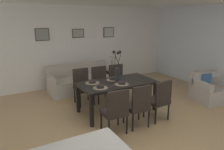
% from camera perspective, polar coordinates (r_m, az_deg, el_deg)
% --- Properties ---
extents(ground_plane, '(9.00, 9.00, 0.00)m').
position_cam_1_polar(ground_plane, '(4.52, 4.17, -13.47)').
color(ground_plane, tan).
extents(back_wall_panel, '(9.00, 0.10, 2.60)m').
position_cam_1_polar(back_wall_panel, '(6.97, -10.61, 7.78)').
color(back_wall_panel, white).
rests_on(back_wall_panel, ground).
extents(side_window_wall, '(0.10, 6.30, 2.60)m').
position_cam_1_polar(side_window_wall, '(6.99, 28.43, 6.24)').
color(side_window_wall, white).
rests_on(side_window_wall, ground).
extents(dining_table, '(1.80, 0.92, 0.74)m').
position_cam_1_polar(dining_table, '(4.87, 1.41, -2.79)').
color(dining_table, black).
rests_on(dining_table, ground).
extents(dining_chair_near_left, '(0.47, 0.47, 0.92)m').
position_cam_1_polar(dining_chair_near_left, '(3.98, 0.99, -9.43)').
color(dining_chair_near_left, black).
rests_on(dining_chair_near_left, ground).
extents(dining_chair_near_right, '(0.45, 0.45, 0.92)m').
position_cam_1_polar(dining_chair_near_right, '(5.46, -8.12, -2.62)').
color(dining_chair_near_right, black).
rests_on(dining_chair_near_right, ground).
extents(dining_chair_far_left, '(0.47, 0.47, 0.92)m').
position_cam_1_polar(dining_chair_far_left, '(4.24, 7.32, -7.93)').
color(dining_chair_far_left, black).
rests_on(dining_chair_far_left, ground).
extents(dining_chair_far_right, '(0.45, 0.45, 0.92)m').
position_cam_1_polar(dining_chair_far_right, '(5.63, -3.14, -1.94)').
color(dining_chair_far_right, black).
rests_on(dining_chair_far_right, ground).
extents(dining_chair_mid_left, '(0.46, 0.46, 0.92)m').
position_cam_1_polar(dining_chair_mid_left, '(4.60, 12.93, -6.30)').
color(dining_chair_mid_left, black).
rests_on(dining_chair_mid_left, ground).
extents(dining_chair_mid_right, '(0.46, 0.46, 0.92)m').
position_cam_1_polar(dining_chair_mid_right, '(5.86, 1.56, -1.23)').
color(dining_chair_mid_right, black).
rests_on(dining_chair_mid_right, ground).
extents(centerpiece_vase, '(0.21, 0.23, 0.73)m').
position_cam_1_polar(centerpiece_vase, '(4.78, 1.44, 1.33)').
color(centerpiece_vase, '#232326').
rests_on(centerpiece_vase, dining_table).
extents(placemat_near_left, '(0.32, 0.32, 0.01)m').
position_cam_1_polar(placemat_near_left, '(4.43, -3.24, -3.57)').
color(placemat_near_left, '#7F705B').
rests_on(placemat_near_left, dining_table).
extents(bowl_near_left, '(0.17, 0.17, 0.07)m').
position_cam_1_polar(bowl_near_left, '(4.42, -3.25, -3.12)').
color(bowl_near_left, '#2D2826').
rests_on(bowl_near_left, dining_table).
extents(placemat_near_right, '(0.32, 0.32, 0.01)m').
position_cam_1_polar(placemat_near_right, '(4.79, -5.42, -2.18)').
color(placemat_near_right, '#7F705B').
rests_on(placemat_near_right, dining_table).
extents(bowl_near_right, '(0.17, 0.17, 0.07)m').
position_cam_1_polar(bowl_near_right, '(4.78, -5.43, -1.75)').
color(bowl_near_right, '#2D2826').
rests_on(bowl_near_right, dining_table).
extents(placemat_far_left, '(0.32, 0.32, 0.01)m').
position_cam_1_polar(placemat_far_left, '(4.68, 2.70, -2.53)').
color(placemat_far_left, '#7F705B').
rests_on(placemat_far_left, dining_table).
extents(bowl_far_left, '(0.17, 0.17, 0.07)m').
position_cam_1_polar(bowl_far_left, '(4.67, 2.71, -2.10)').
color(bowl_far_left, '#2D2826').
rests_on(bowl_far_left, dining_table).
extents(placemat_far_right, '(0.32, 0.32, 0.01)m').
position_cam_1_polar(placemat_far_right, '(5.02, 0.21, -1.29)').
color(placemat_far_right, '#7F705B').
rests_on(placemat_far_right, dining_table).
extents(bowl_far_right, '(0.17, 0.17, 0.07)m').
position_cam_1_polar(bowl_far_right, '(5.01, 0.21, -0.88)').
color(bowl_far_right, '#2D2826').
rests_on(bowl_far_right, dining_table).
extents(sofa, '(2.00, 0.84, 0.80)m').
position_cam_1_polar(sofa, '(6.54, -8.50, -1.76)').
color(sofa, '#B2A899').
rests_on(sofa, ground).
extents(side_table, '(0.36, 0.36, 0.52)m').
position_cam_1_polar(side_table, '(6.91, -0.02, -0.83)').
color(side_table, black).
rests_on(side_table, ground).
extents(table_lamp, '(0.22, 0.22, 0.51)m').
position_cam_1_polar(table_lamp, '(6.77, -0.02, 4.33)').
color(table_lamp, '#4C4C51').
rests_on(table_lamp, side_table).
extents(armchair, '(0.94, 0.94, 0.75)m').
position_cam_1_polar(armchair, '(6.24, 25.34, -3.86)').
color(armchair, '#ADA399').
rests_on(armchair, ground).
extents(framed_picture_left, '(0.41, 0.03, 0.37)m').
position_cam_1_polar(framed_picture_left, '(6.61, -18.72, 10.54)').
color(framed_picture_left, '#473828').
extents(framed_picture_center, '(0.40, 0.03, 0.28)m').
position_cam_1_polar(framed_picture_center, '(6.91, -9.34, 11.30)').
color(framed_picture_center, '#473828').
extents(framed_picture_right, '(0.40, 0.03, 0.35)m').
position_cam_1_polar(framed_picture_right, '(7.38, -0.91, 11.73)').
color(framed_picture_right, '#473828').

